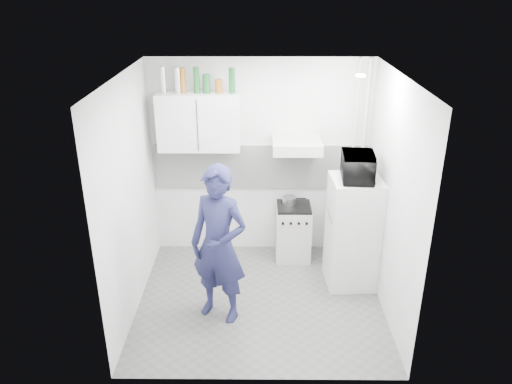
{
  "coord_description": "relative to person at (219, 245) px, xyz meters",
  "views": [
    {
      "loc": [
        -0.01,
        -4.85,
        3.49
      ],
      "look_at": [
        -0.05,
        0.3,
        1.25
      ],
      "focal_mm": 35.0,
      "sensor_mm": 36.0,
      "label": 1
    }
  ],
  "objects": [
    {
      "name": "ceiling_spot_fixture",
      "position": [
        1.43,
        0.46,
        1.69
      ],
      "size": [
        0.1,
        0.1,
        0.02
      ],
      "primitive_type": "cylinder",
      "color": "white",
      "rests_on": "ceiling"
    },
    {
      "name": "range_hood",
      "position": [
        0.88,
        1.26,
        0.69
      ],
      "size": [
        0.6,
        0.5,
        0.14
      ],
      "primitive_type": "cube",
      "color": "beige",
      "rests_on": "wall_back"
    },
    {
      "name": "pipe_a",
      "position": [
        1.73,
        1.43,
        0.42
      ],
      "size": [
        0.05,
        0.05,
        2.6
      ],
      "primitive_type": "cylinder",
      "color": "beige",
      "rests_on": "floor"
    },
    {
      "name": "bottle_b",
      "position": [
        -0.55,
        1.34,
        1.47
      ],
      "size": [
        0.08,
        0.08,
        0.3
      ],
      "primitive_type": "cylinder",
      "color": "silver",
      "rests_on": "upper_cabinet"
    },
    {
      "name": "bottle_e",
      "position": [
        0.1,
        1.34,
        1.47
      ],
      "size": [
        0.07,
        0.07,
        0.3
      ],
      "primitive_type": "cylinder",
      "color": "#144C1E",
      "rests_on": "upper_cabinet"
    },
    {
      "name": "canister_a",
      "position": [
        -0.21,
        1.34,
        1.43
      ],
      "size": [
        0.09,
        0.09,
        0.23
      ],
      "primitive_type": "cylinder",
      "color": "#144C1E",
      "rests_on": "upper_cabinet"
    },
    {
      "name": "bottle_d",
      "position": [
        -0.32,
        1.34,
        1.47
      ],
      "size": [
        0.07,
        0.07,
        0.31
      ],
      "primitive_type": "cylinder",
      "color": "#144C1E",
      "rests_on": "upper_cabinet"
    },
    {
      "name": "wall_right",
      "position": [
        1.83,
        0.26,
        0.42
      ],
      "size": [
        0.0,
        2.6,
        2.6
      ],
      "primitive_type": "plane",
      "rotation": [
        1.57,
        0.0,
        -1.57
      ],
      "color": "silver",
      "rests_on": "floor"
    },
    {
      "name": "wall_left",
      "position": [
        -0.97,
        0.26,
        0.42
      ],
      "size": [
        0.0,
        2.6,
        2.6
      ],
      "primitive_type": "plane",
      "rotation": [
        1.57,
        0.0,
        1.57
      ],
      "color": "silver",
      "rests_on": "floor"
    },
    {
      "name": "stove",
      "position": [
        0.87,
        1.26,
        -0.52
      ],
      "size": [
        0.45,
        0.45,
        0.72
      ],
      "primitive_type": "cube",
      "color": "beige",
      "rests_on": "floor"
    },
    {
      "name": "bottle_c",
      "position": [
        -0.49,
        1.34,
        1.47
      ],
      "size": [
        0.07,
        0.07,
        0.3
      ],
      "primitive_type": "cylinder",
      "color": "brown",
      "rests_on": "upper_cabinet"
    },
    {
      "name": "backsplash",
      "position": [
        0.43,
        1.5,
        0.32
      ],
      "size": [
        2.74,
        0.03,
        0.6
      ],
      "primitive_type": "cube",
      "color": "white",
      "rests_on": "wall_back"
    },
    {
      "name": "pipe_b",
      "position": [
        1.61,
        1.43,
        0.42
      ],
      "size": [
        0.04,
        0.04,
        2.6
      ],
      "primitive_type": "cylinder",
      "color": "beige",
      "rests_on": "floor"
    },
    {
      "name": "upper_cabinet",
      "position": [
        -0.32,
        1.34,
        0.97
      ],
      "size": [
        1.0,
        0.35,
        0.7
      ],
      "primitive_type": "cube",
      "color": "white",
      "rests_on": "wall_back"
    },
    {
      "name": "stove_top",
      "position": [
        0.87,
        1.26,
        -0.14
      ],
      "size": [
        0.43,
        0.43,
        0.03
      ],
      "primitive_type": "cube",
      "color": "black",
      "rests_on": "stove"
    },
    {
      "name": "fridge",
      "position": [
        1.53,
        0.67,
        -0.2
      ],
      "size": [
        0.6,
        0.6,
        1.37
      ],
      "primitive_type": "cube",
      "rotation": [
        0.0,
        0.0,
        0.05
      ],
      "color": "white",
      "rests_on": "floor"
    },
    {
      "name": "saucepan",
      "position": [
        0.82,
        1.32,
        -0.08
      ],
      "size": [
        0.18,
        0.18,
        0.1
      ],
      "primitive_type": "cylinder",
      "color": "silver",
      "rests_on": "stove_top"
    },
    {
      "name": "microwave",
      "position": [
        1.53,
        0.67,
        0.64
      ],
      "size": [
        0.55,
        0.4,
        0.29
      ],
      "primitive_type": "imported",
      "rotation": [
        0.0,
        0.0,
        1.49
      ],
      "color": "black",
      "rests_on": "fridge"
    },
    {
      "name": "bottle_a",
      "position": [
        -0.72,
        1.34,
        1.48
      ],
      "size": [
        0.07,
        0.07,
        0.31
      ],
      "primitive_type": "cylinder",
      "color": "silver",
      "rests_on": "upper_cabinet"
    },
    {
      "name": "ceiling",
      "position": [
        0.43,
        0.26,
        1.72
      ],
      "size": [
        2.8,
        2.8,
        0.0
      ],
      "primitive_type": "plane",
      "color": "white",
      "rests_on": "wall_back"
    },
    {
      "name": "person",
      "position": [
        0.0,
        0.0,
        0.0
      ],
      "size": [
        0.76,
        0.64,
        1.76
      ],
      "primitive_type": "imported",
      "rotation": [
        0.0,
        0.0,
        -0.41
      ],
      "color": "#1F2148",
      "rests_on": "floor"
    },
    {
      "name": "canister_b",
      "position": [
        -0.06,
        1.34,
        1.4
      ],
      "size": [
        0.09,
        0.09,
        0.17
      ],
      "primitive_type": "cylinder",
      "color": "brown",
      "rests_on": "upper_cabinet"
    },
    {
      "name": "wall_back",
      "position": [
        0.43,
        1.51,
        0.42
      ],
      "size": [
        2.8,
        0.0,
        2.8
      ],
      "primitive_type": "plane",
      "rotation": [
        1.57,
        0.0,
        0.0
      ],
      "color": "silver",
      "rests_on": "floor"
    },
    {
      "name": "floor",
      "position": [
        0.43,
        0.26,
        -0.88
      ],
      "size": [
        2.8,
        2.8,
        0.0
      ],
      "primitive_type": "plane",
      "color": "#54534F",
      "rests_on": "ground"
    }
  ]
}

